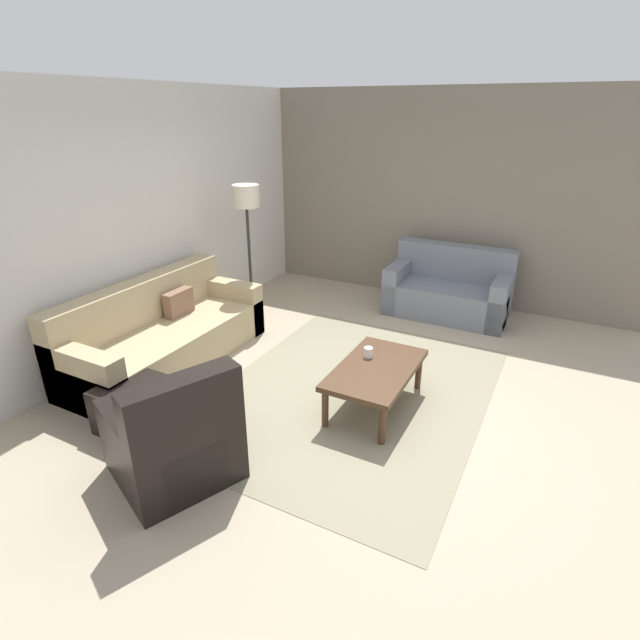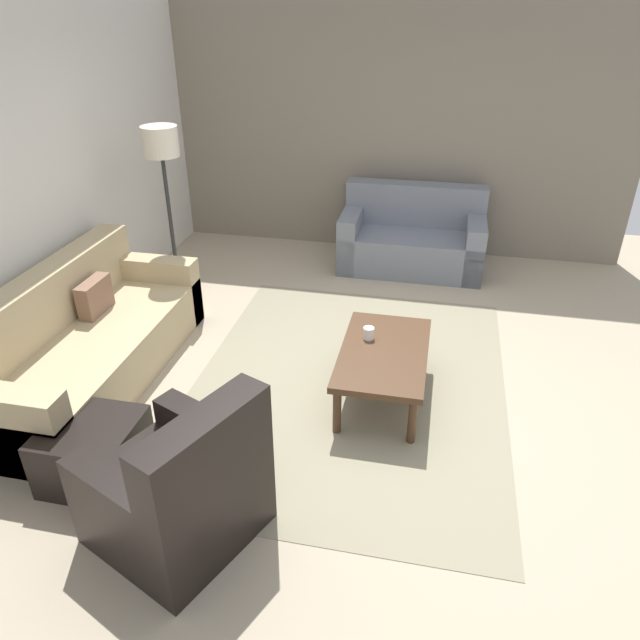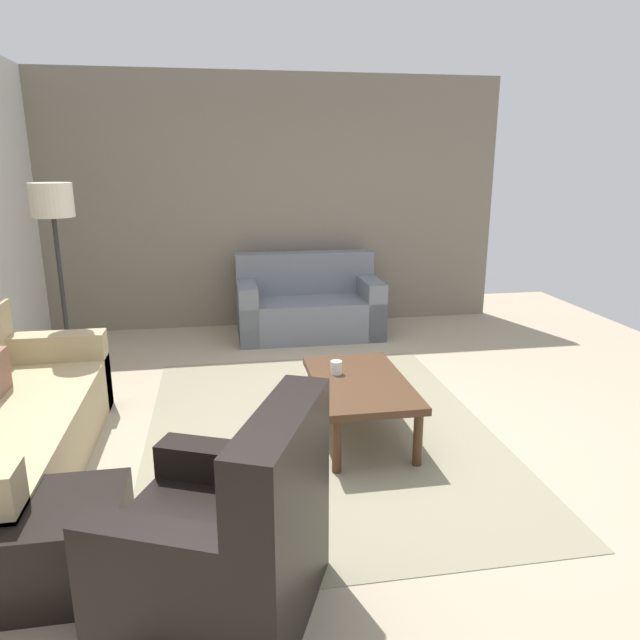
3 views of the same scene
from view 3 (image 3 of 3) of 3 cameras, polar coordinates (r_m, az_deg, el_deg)
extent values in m
plane|color=tan|center=(4.29, -0.06, -10.72)|extent=(8.00, 8.00, 0.00)
cube|color=slate|center=(6.85, -4.39, 11.20)|extent=(0.12, 5.20, 2.80)
cube|color=gray|center=(4.29, -0.06, -10.67)|extent=(3.17, 2.42, 0.01)
cube|color=tan|center=(4.07, -28.55, -10.91)|extent=(2.27, 0.91, 0.42)
cube|color=tan|center=(4.95, -25.03, -4.70)|extent=(0.20, 0.91, 0.62)
cube|color=slate|center=(6.48, -1.08, 0.32)|extent=(0.83, 1.55, 0.42)
cube|color=slate|center=(6.71, -1.47, 2.86)|extent=(0.24, 1.55, 0.88)
cube|color=slate|center=(6.39, -7.05, 0.92)|extent=(0.83, 0.20, 0.62)
cube|color=slate|center=(6.58, 4.72, 1.42)|extent=(0.83, 0.20, 0.62)
cube|color=black|center=(2.74, -10.03, -22.29)|extent=(1.05, 1.05, 0.44)
cube|color=black|center=(2.50, -3.63, -18.93)|extent=(0.81, 0.50, 0.95)
cube|color=black|center=(2.93, -7.51, -17.45)|extent=(0.46, 0.80, 0.60)
cube|color=black|center=(2.47, -13.36, -25.02)|extent=(0.46, 0.80, 0.60)
cube|color=black|center=(3.09, -23.66, -19.13)|extent=(0.56, 0.56, 0.40)
cylinder|color=#472D1C|center=(3.83, 9.45, -11.32)|extent=(0.06, 0.06, 0.36)
cylinder|color=#472D1C|center=(4.68, 5.54, -6.10)|extent=(0.06, 0.06, 0.36)
cylinder|color=#472D1C|center=(3.70, 1.64, -12.08)|extent=(0.06, 0.06, 0.36)
cylinder|color=#472D1C|center=(4.58, -0.80, -6.53)|extent=(0.06, 0.06, 0.36)
cube|color=#472D1C|center=(4.10, 3.88, -6.13)|extent=(1.10, 0.64, 0.05)
cylinder|color=white|center=(4.19, 1.58, -4.61)|extent=(0.08, 0.08, 0.09)
cylinder|color=black|center=(5.37, -22.71, -6.31)|extent=(0.28, 0.28, 0.03)
cylinder|color=#262626|center=(5.16, -23.51, 1.06)|extent=(0.04, 0.04, 1.45)
cylinder|color=beige|center=(5.04, -24.55, 10.52)|extent=(0.32, 0.32, 0.26)
camera|label=1|loc=(2.36, 83.19, 18.89)|focal=27.48mm
camera|label=2|loc=(1.49, 91.27, 35.95)|focal=33.13mm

